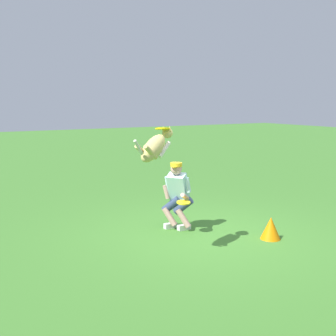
# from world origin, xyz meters

# --- Properties ---
(ground_plane) EXTENTS (60.00, 60.00, 0.00)m
(ground_plane) POSITION_xyz_m (0.00, 0.00, 0.00)
(ground_plane) COLOR #3E782B
(person) EXTENTS (0.56, 0.71, 1.29)m
(person) POSITION_xyz_m (0.18, -0.60, 0.70)
(person) COLOR silver
(person) RESTS_ON ground_plane
(dog) EXTENTS (0.95, 0.56, 0.58)m
(dog) POSITION_xyz_m (1.26, 0.47, 1.74)
(dog) COLOR tan
(frisbee_flying) EXTENTS (0.24, 0.24, 0.07)m
(frisbee_flying) POSITION_xyz_m (1.06, 0.35, 2.00)
(frisbee_flying) COLOR yellow
(frisbee_held) EXTENTS (0.28, 0.28, 0.05)m
(frisbee_held) POSITION_xyz_m (0.28, -0.23, 0.61)
(frisbee_held) COLOR yellow
(frisbee_held) RESTS_ON person
(training_cone) EXTENTS (0.36, 0.36, 0.40)m
(training_cone) POSITION_xyz_m (-0.92, 0.77, 0.20)
(training_cone) COLOR orange
(training_cone) RESTS_ON ground_plane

